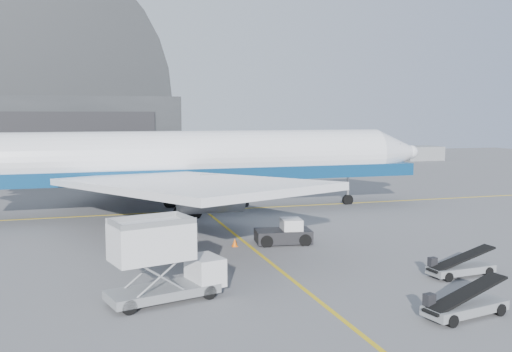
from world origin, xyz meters
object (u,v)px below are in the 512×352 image
object	(u,v)px
pushback_tug	(285,234)
belt_loader_a	(464,306)
airliner	(180,160)
catering_truck	(161,262)
belt_loader_b	(460,268)

from	to	relation	value
pushback_tug	belt_loader_a	distance (m)	17.00
airliner	pushback_tug	world-z (taller)	airliner
catering_truck	belt_loader_a	xyz separation A→B (m)	(13.17, -6.29, -1.51)
belt_loader_a	belt_loader_b	world-z (taller)	belt_loader_a
catering_truck	pushback_tug	size ratio (longest dim) A/B	1.46
airliner	pushback_tug	bearing A→B (deg)	-71.26
catering_truck	belt_loader_a	size ratio (longest dim) A/B	1.34
belt_loader_b	belt_loader_a	bearing A→B (deg)	-130.42
catering_truck	belt_loader_b	size ratio (longest dim) A/B	1.43
pushback_tug	belt_loader_b	world-z (taller)	pushback_tug
airliner	belt_loader_b	xyz separation A→B (m)	(12.03, -26.08, -4.55)
pushback_tug	belt_loader_a	bearing A→B (deg)	-72.37
belt_loader_a	catering_truck	bearing A→B (deg)	143.14
airliner	belt_loader_a	xyz separation A→B (m)	(7.97, -31.87, -4.52)
airliner	belt_loader_a	distance (m)	33.16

